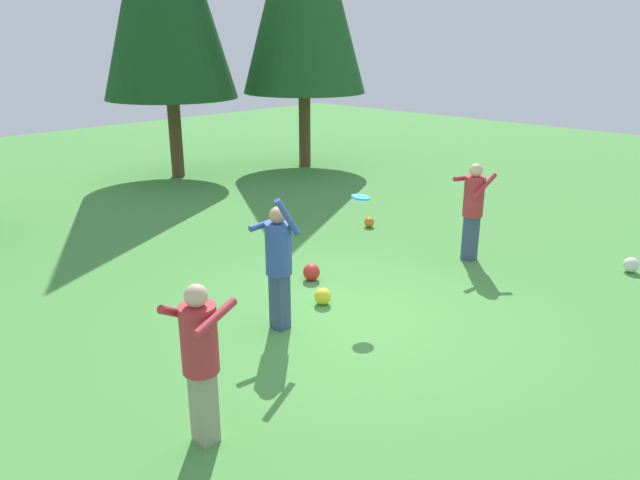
{
  "coord_description": "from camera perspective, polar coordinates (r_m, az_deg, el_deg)",
  "views": [
    {
      "loc": [
        -5.68,
        -4.9,
        3.66
      ],
      "look_at": [
        -0.15,
        0.43,
        1.05
      ],
      "focal_mm": 33.66,
      "sensor_mm": 36.0,
      "label": 1
    }
  ],
  "objects": [
    {
      "name": "frisbee",
      "position": [
        8.41,
        3.9,
        4.08
      ],
      "size": [
        0.38,
        0.38,
        0.05
      ],
      "color": "#2393D1"
    },
    {
      "name": "ball_orange",
      "position": [
        12.17,
        4.69,
        1.7
      ],
      "size": [
        0.21,
        0.21,
        0.21
      ],
      "primitive_type": "sphere",
      "color": "orange",
      "rests_on": "ground_plane"
    },
    {
      "name": "person_bystander",
      "position": [
        5.63,
        -11.33,
        -10.38
      ],
      "size": [
        0.66,
        0.62,
        1.61
      ],
      "rotation": [
        0.0,
        0.0,
        0.3
      ],
      "color": "gray",
      "rests_on": "ground_plane"
    },
    {
      "name": "ball_white",
      "position": [
        11.05,
        27.47,
        -2.11
      ],
      "size": [
        0.25,
        0.25,
        0.25
      ],
      "primitive_type": "sphere",
      "color": "white",
      "rests_on": "ground_plane"
    },
    {
      "name": "ball_red",
      "position": [
        9.48,
        -0.82,
        -3.07
      ],
      "size": [
        0.27,
        0.27,
        0.27
      ],
      "primitive_type": "sphere",
      "color": "red",
      "rests_on": "ground_plane"
    },
    {
      "name": "person_catcher",
      "position": [
        10.41,
        14.36,
        3.34
      ],
      "size": [
        0.62,
        0.55,
        1.68
      ],
      "rotation": [
        0.0,
        0.0,
        3.02
      ],
      "color": "#38476B",
      "rests_on": "ground_plane"
    },
    {
      "name": "person_thrower",
      "position": [
        7.66,
        -3.95,
        -1.68
      ],
      "size": [
        0.58,
        0.52,
        1.84
      ],
      "rotation": [
        0.0,
        0.0,
        -0.08
      ],
      "color": "#38476B",
      "rests_on": "ground_plane"
    },
    {
      "name": "ball_yellow",
      "position": [
        8.65,
        0.26,
        -5.37
      ],
      "size": [
        0.25,
        0.25,
        0.25
      ],
      "primitive_type": "sphere",
      "color": "yellow",
      "rests_on": "ground_plane"
    },
    {
      "name": "ground_plane",
      "position": [
        8.35,
        2.89,
        -7.27
      ],
      "size": [
        40.0,
        40.0,
        0.0
      ],
      "primitive_type": "plane",
      "color": "#4C9342"
    }
  ]
}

